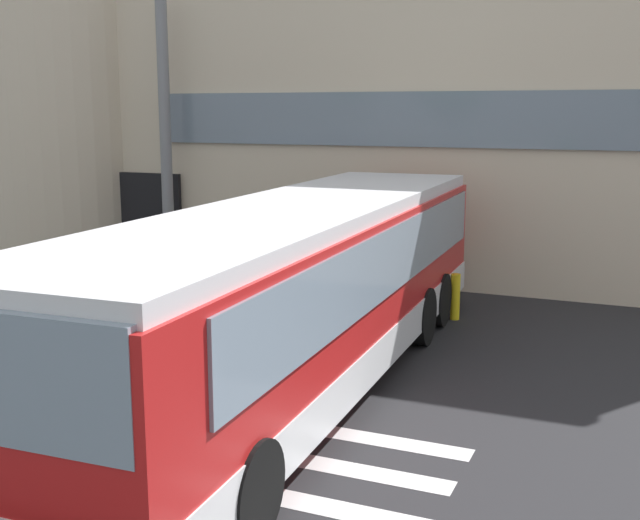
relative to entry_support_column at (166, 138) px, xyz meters
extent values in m
cube|color=#232326|center=(5.21, -5.40, -3.33)|extent=(80.00, 90.00, 0.02)
cube|color=silver|center=(7.21, -9.60, -3.32)|extent=(4.40, 0.36, 0.01)
cube|color=silver|center=(7.21, -8.70, -3.32)|extent=(4.40, 0.36, 0.01)
cube|color=silver|center=(7.21, -7.80, -3.32)|extent=(4.40, 0.36, 0.01)
cube|color=beige|center=(5.21, 6.60, 0.64)|extent=(19.20, 12.00, 7.92)
cylinder|color=beige|center=(-3.89, 1.10, 0.64)|extent=(4.40, 4.40, 7.92)
cube|color=black|center=(-0.89, 0.55, -2.12)|extent=(1.80, 0.16, 2.40)
cube|color=slate|center=(6.21, 0.56, 0.48)|extent=(13.20, 0.10, 1.20)
cylinder|color=slate|center=(0.00, 0.00, 0.00)|extent=(0.28, 0.28, 6.64)
cube|color=red|center=(6.53, -6.40, -1.89)|extent=(3.00, 11.86, 2.15)
cube|color=silver|center=(6.53, -6.40, -2.69)|extent=(3.04, 11.91, 0.55)
cube|color=silver|center=(6.53, -6.40, -0.72)|extent=(2.89, 11.66, 0.20)
cube|color=gray|center=(6.76, -12.23, -1.29)|extent=(2.35, 0.21, 1.05)
cube|color=gray|center=(7.82, -6.05, -1.39)|extent=(0.44, 10.57, 0.95)
cube|color=gray|center=(5.23, -6.15, -1.39)|extent=(0.44, 10.57, 0.95)
cylinder|color=black|center=(7.86, -10.44, -2.82)|extent=(0.34, 1.01, 1.00)
cylinder|color=black|center=(5.51, -10.53, -2.82)|extent=(0.34, 1.01, 1.00)
cylinder|color=black|center=(7.60, -3.67, -2.82)|extent=(0.34, 1.01, 1.00)
cylinder|color=black|center=(5.26, -3.76, -2.82)|extent=(0.34, 1.01, 1.00)
cylinder|color=black|center=(7.56, -2.37, -2.82)|extent=(0.34, 1.01, 1.00)
cylinder|color=black|center=(5.21, -2.46, -2.82)|extent=(0.34, 1.01, 1.00)
cylinder|color=#1E2338|center=(0.87, -0.46, -2.89)|extent=(0.15, 0.15, 0.85)
cylinder|color=#1E2338|center=(0.73, -0.61, -2.89)|extent=(0.15, 0.15, 0.85)
cube|color=silver|center=(0.80, -0.53, -2.18)|extent=(0.42, 0.43, 0.58)
sphere|color=tan|center=(0.80, -0.53, -1.76)|extent=(0.23, 0.23, 0.23)
cylinder|color=silver|center=(0.97, -0.35, -2.23)|extent=(0.09, 0.09, 0.55)
cylinder|color=silver|center=(0.63, -0.72, -2.23)|extent=(0.09, 0.09, 0.55)
cylinder|color=#1E2338|center=(2.05, -0.41, -2.89)|extent=(0.15, 0.15, 0.85)
cylinder|color=#1E2338|center=(1.85, -0.43, -2.89)|extent=(0.15, 0.15, 0.85)
cube|color=silver|center=(1.95, -0.42, -2.18)|extent=(0.40, 0.26, 0.58)
sphere|color=tan|center=(1.95, -0.42, -1.76)|extent=(0.23, 0.23, 0.23)
cylinder|color=silver|center=(2.20, -0.39, -2.23)|extent=(0.09, 0.09, 0.55)
cylinder|color=silver|center=(1.70, -0.45, -2.23)|extent=(0.09, 0.09, 0.55)
cylinder|color=yellow|center=(7.74, -1.80, -2.87)|extent=(0.18, 0.18, 0.90)
camera|label=1|loc=(11.18, -16.50, 0.70)|focal=44.35mm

